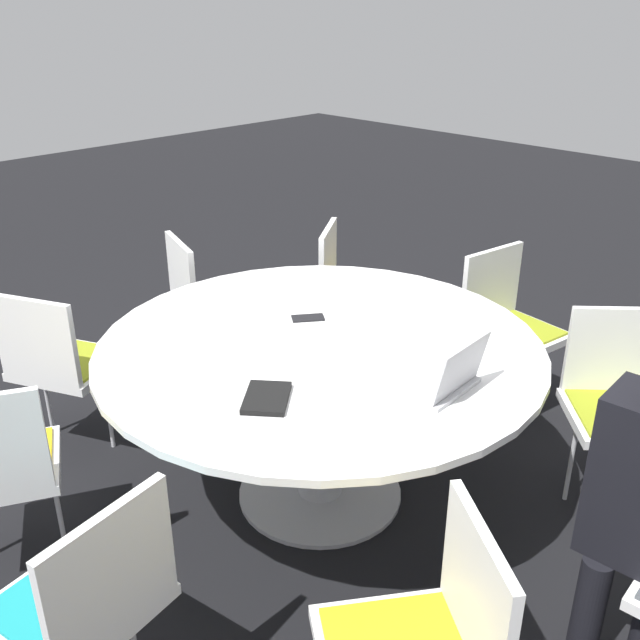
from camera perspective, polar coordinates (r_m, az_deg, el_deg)
ground_plane at (r=3.30m, az=0.00°, el=-13.68°), size 16.00×16.00×0.00m
conference_table at (r=2.96m, az=0.00°, el=-4.33°), size 1.81×1.81×0.76m
chair_1 at (r=3.29m, az=22.86°, el=-5.52°), size 0.61×0.61×0.85m
chair_2 at (r=3.86m, az=14.72°, el=0.17°), size 0.50×0.48×0.85m
chair_3 at (r=4.15m, az=2.36°, el=2.75°), size 0.60×0.59×0.85m
chair_4 at (r=4.05m, az=-9.14°, el=1.86°), size 0.53×0.55×0.85m
chair_5 at (r=3.55m, az=-20.13°, el=-2.82°), size 0.57×0.58×0.85m
chair_7 at (r=2.25m, az=-18.15°, el=-20.24°), size 0.51×0.49×0.85m
laptop at (r=2.56m, az=9.96°, el=-4.55°), size 0.30×0.26×0.21m
spiral_notebook at (r=2.50m, az=-4.30°, el=-6.23°), size 0.26×0.25×0.02m
cell_phone at (r=3.10m, az=-0.98°, el=0.17°), size 0.15×0.14×0.01m
handbag at (r=4.34m, az=10.57°, el=-1.86°), size 0.36×0.16×0.28m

